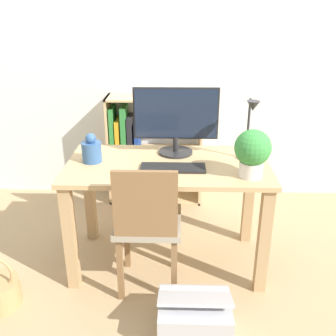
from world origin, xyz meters
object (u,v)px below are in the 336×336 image
bookshelf (137,156)px  storage_box (195,318)px  potted_plant (252,151)px  desk_lamp (250,124)px  monitor (176,118)px  chair (148,222)px  vase (92,150)px  keyboard (173,168)px

bookshelf → storage_box: 1.71m
potted_plant → desk_lamp: bearing=85.9°
monitor → chair: 0.72m
bookshelf → chair: bearing=-81.4°
chair → bookshelf: (-0.19, 1.25, -0.07)m
vase → bookshelf: bookshelf is taller
keyboard → potted_plant: 0.49m
potted_plant → storage_box: potted_plant is taller
desk_lamp → chair: (-0.62, -0.34, -0.51)m
vase → storage_box: size_ratio=0.48×
monitor → vase: size_ratio=2.95×
monitor → vase: bearing=-162.5°
chair → storage_box: 0.60m
potted_plant → keyboard: bearing=168.2°
vase → bookshelf: size_ratio=0.20×
monitor → chair: size_ratio=0.64×
vase → potted_plant: 1.01m
potted_plant → bookshelf: bearing=124.9°
vase → storage_box: (0.65, -0.69, -0.71)m
keyboard → vase: 0.54m
keyboard → chair: chair is taller
vase → potted_plant: bearing=-11.8°
bookshelf → desk_lamp: bearing=-48.2°
monitor → potted_plant: size_ratio=1.96×
desk_lamp → potted_plant: desk_lamp is taller
vase → desk_lamp: size_ratio=0.47×
potted_plant → storage_box: size_ratio=0.72×
monitor → keyboard: 0.37m
monitor → bookshelf: monitor is taller
chair → monitor: bearing=72.8°
monitor → chair: bearing=-108.4°
bookshelf → storage_box: bookshelf is taller
potted_plant → chair: size_ratio=0.33×
monitor → storage_box: bearing=-82.2°
desk_lamp → keyboard: bearing=-164.1°
storage_box → vase: bearing=133.4°
desk_lamp → chair: 0.87m
chair → storage_box: chair is taller
keyboard → desk_lamp: size_ratio=0.98×
chair → bookshelf: bookshelf is taller
vase → desk_lamp: bearing=1.5°
potted_plant → chair: bearing=-169.9°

